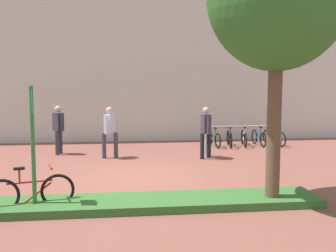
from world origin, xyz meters
TOP-DOWN VIEW (x-y plane):
  - ground_plane at (0.00, 0.00)m, footprint 60.00×60.00m
  - building_facade at (0.00, 7.39)m, footprint 28.00×1.20m
  - planter_strip at (0.03, -2.42)m, footprint 7.00×1.10m
  - parking_sign_post at (-2.11, -2.42)m, footprint 0.10×0.36m
  - bike_at_sign at (-2.21, -2.34)m, footprint 1.63×0.58m
  - bike_rack_cluster at (4.44, 4.91)m, footprint 3.21×1.64m
  - bollard_steel at (2.43, 2.86)m, footprint 0.16×0.16m
  - person_suited_navy at (-2.68, 3.85)m, footprint 0.43×0.51m
  - person_casual_tan at (-0.86, 2.91)m, footprint 0.53×0.57m
  - person_suited_dark at (2.31, 2.48)m, footprint 0.41×0.61m

SIDE VIEW (x-z plane):
  - ground_plane at x=0.00m, z-range 0.00..0.00m
  - planter_strip at x=0.03m, z-range 0.00..0.16m
  - bike_rack_cluster at x=4.44m, z-range -0.07..0.76m
  - bike_at_sign at x=-2.21m, z-range -0.08..0.78m
  - bollard_steel at x=2.43m, z-range 0.00..0.90m
  - person_suited_navy at x=-2.68m, z-range 0.12..1.84m
  - person_casual_tan at x=-0.86m, z-range 0.12..1.84m
  - person_suited_dark at x=2.31m, z-range 0.12..1.84m
  - parking_sign_post at x=-2.11m, z-range 0.37..2.76m
  - building_facade at x=0.00m, z-range 0.00..10.00m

